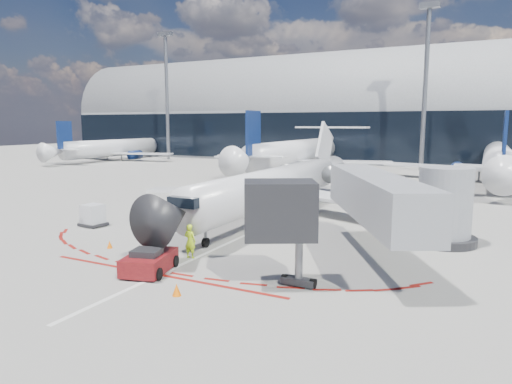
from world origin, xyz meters
The scene contains 16 objects.
ground centered at (0.00, 0.00, 0.00)m, with size 260.00×260.00×0.00m, color slate.
apron_centerline centered at (0.00, 2.00, 0.01)m, with size 0.25×40.00×0.01m, color silver.
apron_stop_bar centered at (0.00, -11.50, 0.01)m, with size 14.00×0.25×0.01m, color maroon.
terminal_building centered at (0.00, 64.97, 8.52)m, with size 150.00×24.15×24.00m.
jet_bridge centered at (9.79, -3.01, 3.01)m, with size 10.03×15.20×4.90m.
light_mast_west centered at (-45.00, 48.00, 12.50)m, with size 0.70×0.70×25.00m, color slate.
light_mast_centre centered at (5.00, 48.00, 12.50)m, with size 0.70×0.70×25.00m, color slate.
regional_jet centered at (-0.74, 4.97, 2.56)m, with size 24.82×30.61×7.67m.
pushback_tug centered at (-0.71, -11.40, 0.56)m, with size 2.72×4.99×1.27m.
ramp_worker centered at (-0.30, -8.41, 0.96)m, with size 0.70×0.46×1.93m, color #C2F219.
uld_container centered at (-11.25, -5.02, 0.80)m, with size 1.80×1.57×1.61m.
safety_cone_left centered at (-5.81, -8.93, 0.23)m, with size 0.33×0.33×0.46m, color #FF6B05.
safety_cone_right centered at (2.44, -13.38, 0.27)m, with size 0.39×0.39×0.54m, color #FF6B05.
bg_airliner_0 centered at (-53.63, 42.20, 4.91)m, with size 30.34×32.12×9.81m, color silver, non-canonical shape.
bg_airliner_1 centered at (-12.68, 38.52, 5.66)m, with size 35.00×37.06×11.32m, color silver, non-canonical shape.
bg_airliner_2 centered at (15.70, 37.47, 5.43)m, with size 33.59×35.56×10.87m, color silver, non-canonical shape.
Camera 1 is at (14.09, -28.81, 7.46)m, focal length 32.00 mm.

